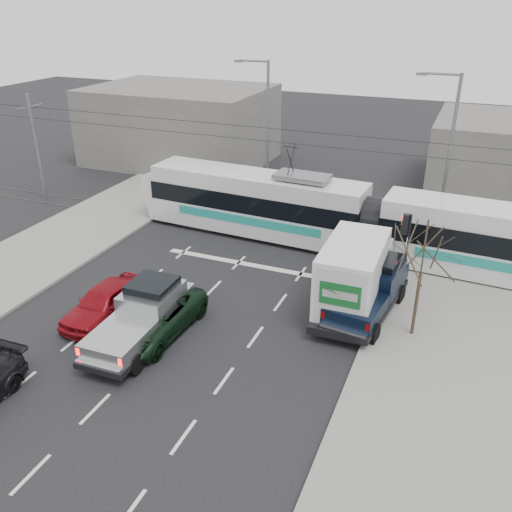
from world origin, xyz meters
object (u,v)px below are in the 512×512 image
at_px(green_car, 154,318).
at_px(silver_pickup, 144,313).
at_px(bare_tree, 424,253).
at_px(traffic_signal, 406,235).
at_px(street_lamp_far, 265,123).
at_px(navy_pickup, 370,288).
at_px(tram, 373,222).
at_px(street_lamp_near, 447,147).
at_px(box_truck, 355,274).
at_px(red_car, 105,302).

bearing_deg(green_car, silver_pickup, -130.41).
relative_size(bare_tree, traffic_signal, 1.39).
bearing_deg(street_lamp_far, navy_pickup, -51.67).
distance_m(bare_tree, traffic_signal, 4.28).
height_order(traffic_signal, tram, tram).
bearing_deg(tram, navy_pickup, -76.03).
xyz_separation_m(street_lamp_far, tram, (8.64, -6.47, -3.21)).
height_order(street_lamp_near, navy_pickup, street_lamp_near).
xyz_separation_m(bare_tree, street_lamp_far, (-11.79, 13.50, 1.32)).
relative_size(street_lamp_far, box_truck, 1.32).
relative_size(traffic_signal, navy_pickup, 0.61).
height_order(bare_tree, street_lamp_far, street_lamp_far).
xyz_separation_m(tram, box_truck, (0.37, -5.74, -0.23)).
xyz_separation_m(street_lamp_far, green_car, (1.97, -17.32, -4.38)).
relative_size(box_truck, red_car, 1.50).
xyz_separation_m(silver_pickup, red_car, (-2.36, 0.56, -0.30)).
xyz_separation_m(bare_tree, silver_pickup, (-10.08, -4.10, -2.73)).
bearing_deg(traffic_signal, street_lamp_near, 83.59).
bearing_deg(traffic_signal, red_car, -146.33).
relative_size(street_lamp_far, navy_pickup, 1.52).
bearing_deg(tram, street_lamp_near, 60.67).
bearing_deg(red_car, green_car, -3.70).
distance_m(tram, silver_pickup, 13.14).
bearing_deg(street_lamp_far, red_car, -92.19).
distance_m(street_lamp_near, silver_pickup, 18.85).
relative_size(street_lamp_far, green_car, 1.70).
bearing_deg(box_truck, green_car, -144.83).
bearing_deg(red_car, navy_pickup, 26.87).
relative_size(bare_tree, street_lamp_near, 0.56).
xyz_separation_m(street_lamp_near, street_lamp_far, (-11.50, 2.00, 0.00)).
bearing_deg(bare_tree, street_lamp_near, 91.42).
relative_size(tram, green_car, 4.99).
xyz_separation_m(street_lamp_far, red_car, (-0.65, -17.04, -4.34)).
bearing_deg(tram, silver_pickup, -118.56).
xyz_separation_m(bare_tree, traffic_signal, (-1.13, 4.00, -1.05)).
height_order(street_lamp_near, box_truck, street_lamp_near).
xyz_separation_m(street_lamp_far, box_truck, (9.00, -12.20, -3.44)).
bearing_deg(red_car, box_truck, 29.00).
height_order(bare_tree, red_car, bare_tree).
relative_size(navy_pickup, green_car, 1.12).
bearing_deg(silver_pickup, tram, 56.50).
xyz_separation_m(tram, silver_pickup, (-6.93, -11.13, -0.84)).
bearing_deg(street_lamp_far, silver_pickup, -84.45).
distance_m(traffic_signal, street_lamp_near, 7.91).
bearing_deg(navy_pickup, street_lamp_far, 135.69).
relative_size(street_lamp_near, red_car, 1.99).
bearing_deg(tram, green_car, -118.24).
distance_m(street_lamp_far, silver_pickup, 18.14).
distance_m(street_lamp_near, box_truck, 11.05).
distance_m(tram, navy_pickup, 5.99).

